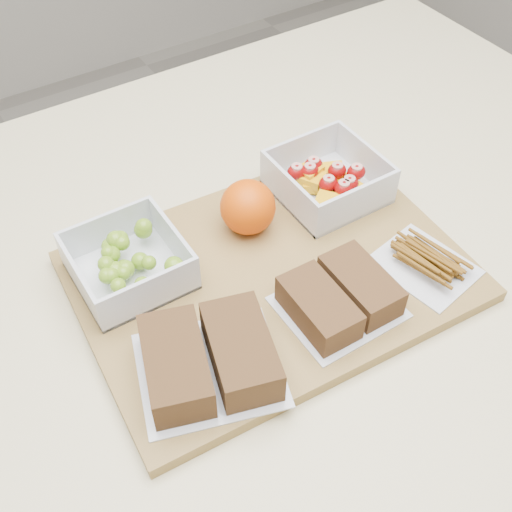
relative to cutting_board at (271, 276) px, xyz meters
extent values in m
cube|color=beige|center=(0.01, 0.01, -0.46)|extent=(1.20, 0.90, 0.90)
cube|color=olive|center=(0.00, 0.00, 0.00)|extent=(0.44, 0.32, 0.02)
cube|color=silver|center=(-0.14, 0.08, 0.01)|extent=(0.12, 0.12, 0.00)
cube|color=silver|center=(-0.14, 0.13, 0.03)|extent=(0.12, 0.00, 0.05)
cube|color=silver|center=(-0.14, 0.02, 0.03)|extent=(0.12, 0.00, 0.05)
cube|color=silver|center=(-0.08, 0.08, 0.03)|extent=(0.00, 0.11, 0.05)
cube|color=silver|center=(-0.19, 0.08, 0.03)|extent=(0.00, 0.11, 0.05)
sphere|color=olive|center=(-0.14, 0.07, 0.03)|extent=(0.02, 0.02, 0.02)
sphere|color=olive|center=(-0.16, 0.07, 0.03)|extent=(0.02, 0.02, 0.02)
sphere|color=olive|center=(-0.13, 0.10, 0.04)|extent=(0.02, 0.02, 0.02)
sphere|color=olive|center=(-0.12, 0.08, 0.03)|extent=(0.02, 0.02, 0.02)
sphere|color=olive|center=(-0.16, 0.08, 0.04)|extent=(0.02, 0.02, 0.02)
sphere|color=olive|center=(-0.14, 0.08, 0.03)|extent=(0.02, 0.02, 0.02)
sphere|color=olive|center=(-0.15, 0.10, 0.04)|extent=(0.02, 0.02, 0.02)
sphere|color=olive|center=(-0.10, 0.04, 0.04)|extent=(0.02, 0.02, 0.02)
sphere|color=olive|center=(-0.10, 0.11, 0.04)|extent=(0.02, 0.02, 0.02)
sphere|color=olive|center=(-0.14, 0.11, 0.04)|extent=(0.02, 0.02, 0.02)
sphere|color=olive|center=(-0.16, 0.05, 0.03)|extent=(0.02, 0.02, 0.02)
sphere|color=olive|center=(-0.10, 0.11, 0.04)|extent=(0.02, 0.02, 0.02)
sphere|color=olive|center=(-0.14, 0.04, 0.03)|extent=(0.02, 0.02, 0.02)
sphere|color=olive|center=(-0.14, 0.11, 0.03)|extent=(0.02, 0.02, 0.02)
sphere|color=olive|center=(-0.15, 0.10, 0.03)|extent=(0.02, 0.02, 0.02)
sphere|color=olive|center=(-0.13, 0.11, 0.04)|extent=(0.02, 0.02, 0.02)
sphere|color=olive|center=(-0.10, 0.04, 0.04)|extent=(0.02, 0.02, 0.02)
sphere|color=olive|center=(-0.10, 0.04, 0.02)|extent=(0.02, 0.02, 0.02)
sphere|color=olive|center=(-0.15, 0.09, 0.03)|extent=(0.02, 0.02, 0.02)
sphere|color=olive|center=(-0.15, 0.07, 0.03)|extent=(0.02, 0.02, 0.02)
sphere|color=olive|center=(-0.14, 0.11, 0.03)|extent=(0.02, 0.02, 0.02)
sphere|color=olive|center=(-0.12, 0.06, 0.04)|extent=(0.02, 0.02, 0.02)
sphere|color=olive|center=(-0.15, 0.07, 0.03)|extent=(0.02, 0.02, 0.02)
sphere|color=olive|center=(-0.16, 0.07, 0.03)|extent=(0.02, 0.02, 0.02)
cube|color=silver|center=(0.13, 0.07, 0.01)|extent=(0.12, 0.12, 0.00)
cube|color=silver|center=(0.13, 0.13, 0.03)|extent=(0.12, 0.00, 0.05)
cube|color=silver|center=(0.13, 0.02, 0.03)|extent=(0.12, 0.00, 0.05)
cube|color=silver|center=(0.19, 0.07, 0.03)|extent=(0.00, 0.11, 0.05)
cube|color=silver|center=(0.07, 0.07, 0.03)|extent=(0.00, 0.11, 0.05)
cube|color=#E39F0C|center=(0.13, 0.06, 0.02)|extent=(0.03, 0.04, 0.01)
cube|color=#E39F0C|center=(0.12, 0.09, 0.02)|extent=(0.04, 0.05, 0.01)
cube|color=#E39F0C|center=(0.14, 0.08, 0.02)|extent=(0.04, 0.05, 0.01)
cube|color=#E39F0C|center=(0.15, 0.09, 0.02)|extent=(0.04, 0.04, 0.01)
cube|color=#E39F0C|center=(0.11, 0.09, 0.03)|extent=(0.04, 0.04, 0.01)
cube|color=#E39F0C|center=(0.12, 0.09, 0.03)|extent=(0.03, 0.03, 0.01)
cube|color=#E39F0C|center=(0.11, 0.04, 0.03)|extent=(0.04, 0.04, 0.01)
cube|color=#E39F0C|center=(0.15, 0.05, 0.03)|extent=(0.03, 0.03, 0.01)
cube|color=#E39F0C|center=(0.12, 0.08, 0.02)|extent=(0.04, 0.04, 0.01)
ellipsoid|color=#8C0907|center=(0.14, 0.07, 0.04)|extent=(0.02, 0.02, 0.02)
ellipsoid|color=#8C0907|center=(0.14, 0.05, 0.04)|extent=(0.02, 0.02, 0.02)
ellipsoid|color=#8C0907|center=(0.10, 0.10, 0.04)|extent=(0.02, 0.02, 0.02)
ellipsoid|color=#8C0907|center=(0.16, 0.06, 0.04)|extent=(0.02, 0.02, 0.02)
ellipsoid|color=#8C0907|center=(0.12, 0.09, 0.04)|extent=(0.02, 0.02, 0.02)
ellipsoid|color=#8C0907|center=(0.13, 0.04, 0.04)|extent=(0.02, 0.02, 0.02)
ellipsoid|color=#8C0907|center=(0.12, 0.06, 0.04)|extent=(0.02, 0.02, 0.02)
ellipsoid|color=#8C0907|center=(0.13, 0.10, 0.04)|extent=(0.02, 0.02, 0.02)
sphere|color=#ED5105|center=(0.02, 0.07, 0.04)|extent=(0.07, 0.07, 0.07)
cube|color=silver|center=(-0.12, -0.08, 0.01)|extent=(0.17, 0.16, 0.00)
cube|color=#53361C|center=(-0.15, -0.07, 0.03)|extent=(0.09, 0.12, 0.04)
cube|color=#53361C|center=(-0.09, -0.09, 0.03)|extent=(0.09, 0.12, 0.04)
cube|color=silver|center=(0.03, -0.08, 0.01)|extent=(0.12, 0.11, 0.00)
cube|color=brown|center=(0.00, -0.08, 0.03)|extent=(0.05, 0.09, 0.03)
cube|color=brown|center=(0.06, -0.08, 0.03)|extent=(0.05, 0.09, 0.03)
cube|color=silver|center=(0.15, -0.09, 0.01)|extent=(0.10, 0.12, 0.00)
camera|label=1|loc=(-0.27, -0.39, 0.55)|focal=45.00mm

